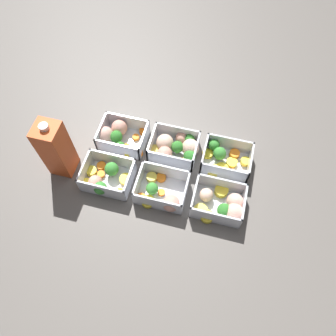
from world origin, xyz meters
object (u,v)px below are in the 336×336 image
at_px(container_far_center, 162,192).
at_px(container_far_right, 105,178).
at_px(container_near_center, 176,147).
at_px(container_far_left, 223,204).
at_px(container_near_right, 119,136).
at_px(juice_carton, 56,149).
at_px(container_near_left, 224,159).

bearing_deg(container_far_center, container_far_right, -1.69).
bearing_deg(container_near_center, container_far_left, 138.93).
height_order(container_near_right, container_far_center, same).
bearing_deg(juice_carton, container_far_left, 178.22).
distance_m(container_far_left, juice_carton, 0.48).
bearing_deg(container_near_right, container_far_center, 139.48).
height_order(container_near_center, container_near_right, same).
relative_size(container_near_center, juice_carton, 0.74).
relative_size(container_near_center, container_far_right, 0.99).
bearing_deg(container_far_center, container_near_left, -134.62).
xyz_separation_m(container_near_left, container_far_right, (0.32, 0.15, 0.00)).
height_order(container_near_left, container_near_center, same).
bearing_deg(container_far_center, container_near_center, -91.52).
relative_size(container_near_left, container_far_right, 0.97).
distance_m(container_near_left, container_far_right, 0.35).
relative_size(container_near_right, juice_carton, 0.81).
height_order(container_near_center, container_far_center, same).
bearing_deg(container_far_right, container_near_center, -139.48).
bearing_deg(container_far_right, juice_carton, -6.81).
bearing_deg(container_near_center, container_far_center, 88.48).
bearing_deg(container_near_right, container_near_left, -179.67).
distance_m(container_near_center, container_far_center, 0.15).
relative_size(container_near_center, container_far_left, 0.99).
bearing_deg(container_near_left, juice_carton, 16.13).
relative_size(container_far_right, juice_carton, 0.75).
height_order(container_near_center, container_far_right, same).
relative_size(container_near_left, container_far_center, 1.06).
height_order(container_far_right, juice_carton, juice_carton).
height_order(container_near_right, container_far_right, same).
bearing_deg(container_near_center, container_near_right, 0.60).
height_order(container_near_left, container_near_right, same).
bearing_deg(container_near_left, container_near_center, -0.01).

